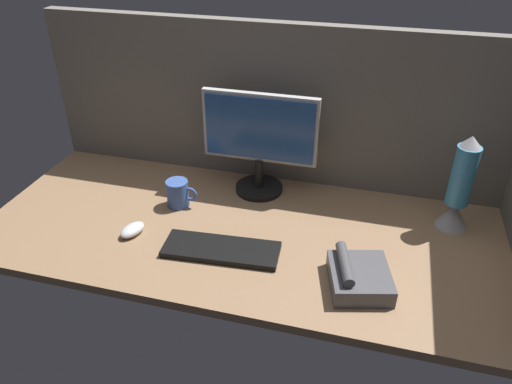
{
  "coord_description": "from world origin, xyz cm",
  "views": [
    {
      "loc": [
        38.12,
        -131.17,
        99.15
      ],
      "look_at": [
        -1.03,
        0.0,
        14.0
      ],
      "focal_mm": 34.46,
      "sensor_mm": 36.0,
      "label": 1
    }
  ],
  "objects_px": {
    "lava_lamp": "(459,191)",
    "mug_ceramic_blue": "(178,193)",
    "keyboard": "(221,250)",
    "monitor": "(260,139)",
    "desk_phone": "(358,277)",
    "mouse": "(132,230)"
  },
  "relations": [
    {
      "from": "lava_lamp",
      "to": "mug_ceramic_blue",
      "type": "bearing_deg",
      "value": -172.75
    },
    {
      "from": "keyboard",
      "to": "mug_ceramic_blue",
      "type": "distance_m",
      "value": 0.33
    },
    {
      "from": "monitor",
      "to": "mug_ceramic_blue",
      "type": "xyz_separation_m",
      "value": [
        -0.26,
        -0.18,
        -0.16
      ]
    },
    {
      "from": "monitor",
      "to": "desk_phone",
      "type": "relative_size",
      "value": 1.87
    },
    {
      "from": "lava_lamp",
      "to": "desk_phone",
      "type": "relative_size",
      "value": 1.5
    },
    {
      "from": "lava_lamp",
      "to": "desk_phone",
      "type": "xyz_separation_m",
      "value": [
        -0.28,
        -0.38,
        -0.11
      ]
    },
    {
      "from": "keyboard",
      "to": "mouse",
      "type": "height_order",
      "value": "mouse"
    },
    {
      "from": "monitor",
      "to": "mouse",
      "type": "xyz_separation_m",
      "value": [
        -0.34,
        -0.39,
        -0.2
      ]
    },
    {
      "from": "mug_ceramic_blue",
      "to": "desk_phone",
      "type": "relative_size",
      "value": 0.51
    },
    {
      "from": "mug_ceramic_blue",
      "to": "desk_phone",
      "type": "distance_m",
      "value": 0.72
    },
    {
      "from": "keyboard",
      "to": "mouse",
      "type": "distance_m",
      "value": 0.32
    },
    {
      "from": "mug_ceramic_blue",
      "to": "desk_phone",
      "type": "xyz_separation_m",
      "value": [
        0.67,
        -0.26,
        -0.02
      ]
    },
    {
      "from": "monitor",
      "to": "mouse",
      "type": "distance_m",
      "value": 0.55
    },
    {
      "from": "mouse",
      "to": "monitor",
      "type": "bearing_deg",
      "value": 67.46
    },
    {
      "from": "mug_ceramic_blue",
      "to": "lava_lamp",
      "type": "bearing_deg",
      "value": 7.25
    },
    {
      "from": "lava_lamp",
      "to": "desk_phone",
      "type": "distance_m",
      "value": 0.49
    },
    {
      "from": "mouse",
      "to": "mug_ceramic_blue",
      "type": "height_order",
      "value": "mug_ceramic_blue"
    },
    {
      "from": "keyboard",
      "to": "mouse",
      "type": "xyz_separation_m",
      "value": [
        -0.32,
        0.01,
        0.01
      ]
    },
    {
      "from": "monitor",
      "to": "desk_phone",
      "type": "xyz_separation_m",
      "value": [
        0.41,
        -0.45,
        -0.18
      ]
    },
    {
      "from": "keyboard",
      "to": "mug_ceramic_blue",
      "type": "relative_size",
      "value": 3.22
    },
    {
      "from": "monitor",
      "to": "mouse",
      "type": "height_order",
      "value": "monitor"
    },
    {
      "from": "mouse",
      "to": "desk_phone",
      "type": "bearing_deg",
      "value": 14.16
    }
  ]
}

